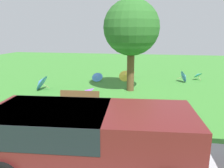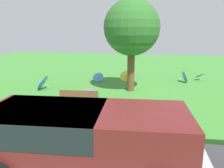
{
  "view_description": "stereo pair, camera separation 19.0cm",
  "coord_description": "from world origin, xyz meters",
  "px_view_note": "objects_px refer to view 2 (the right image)",
  "views": [
    {
      "loc": [
        -0.93,
        11.93,
        3.23
      ],
      "look_at": [
        0.99,
        1.12,
        0.6
      ],
      "focal_mm": 35.57,
      "sensor_mm": 36.0,
      "label": 1
    },
    {
      "loc": [
        -1.11,
        11.9,
        3.23
      ],
      "look_at": [
        0.99,
        1.12,
        0.6
      ],
      "focal_mm": 35.57,
      "sensor_mm": 36.0,
      "label": 2
    }
  ],
  "objects_px": {
    "parasol_blue_0": "(41,82)",
    "parasol_blue_4": "(98,77)",
    "van_dark": "(79,135)",
    "parasol_red_3": "(131,73)",
    "parasol_yellow_1": "(38,101)",
    "parasol_yellow_0": "(126,75)",
    "parasol_purple_1": "(86,91)",
    "shade_tree": "(132,28)",
    "park_bench": "(80,100)",
    "parasol_blue_5": "(186,76)",
    "parasol_teal_1": "(199,75)"
  },
  "relations": [
    {
      "from": "parasol_purple_1",
      "to": "van_dark",
      "type": "bearing_deg",
      "value": 106.13
    },
    {
      "from": "shade_tree",
      "to": "parasol_blue_5",
      "type": "distance_m",
      "value": 5.2
    },
    {
      "from": "shade_tree",
      "to": "parasol_teal_1",
      "type": "relative_size",
      "value": 6.18
    },
    {
      "from": "parasol_blue_4",
      "to": "parasol_purple_1",
      "type": "xyz_separation_m",
      "value": [
        -0.44,
        3.99,
        0.1
      ]
    },
    {
      "from": "parasol_red_3",
      "to": "parasol_purple_1",
      "type": "xyz_separation_m",
      "value": [
        1.57,
        5.58,
        0.07
      ]
    },
    {
      "from": "van_dark",
      "to": "parasol_red_3",
      "type": "bearing_deg",
      "value": -90.14
    },
    {
      "from": "van_dark",
      "to": "park_bench",
      "type": "distance_m",
      "value": 4.13
    },
    {
      "from": "shade_tree",
      "to": "parasol_blue_4",
      "type": "relative_size",
      "value": 6.82
    },
    {
      "from": "parasol_blue_5",
      "to": "van_dark",
      "type": "bearing_deg",
      "value": 70.4
    },
    {
      "from": "shade_tree",
      "to": "parasol_teal_1",
      "type": "height_order",
      "value": "shade_tree"
    },
    {
      "from": "parasol_yellow_0",
      "to": "parasol_red_3",
      "type": "relative_size",
      "value": 1.07
    },
    {
      "from": "park_bench",
      "to": "parasol_blue_5",
      "type": "xyz_separation_m",
      "value": [
        -4.97,
        -6.32,
        -0.08
      ]
    },
    {
      "from": "parasol_blue_0",
      "to": "parasol_yellow_1",
      "type": "bearing_deg",
      "value": 116.12
    },
    {
      "from": "van_dark",
      "to": "parasol_blue_0",
      "type": "height_order",
      "value": "van_dark"
    },
    {
      "from": "van_dark",
      "to": "parasol_red_3",
      "type": "height_order",
      "value": "van_dark"
    },
    {
      "from": "van_dark",
      "to": "parasol_yellow_0",
      "type": "relative_size",
      "value": 5.6
    },
    {
      "from": "parasol_yellow_0",
      "to": "parasol_blue_5",
      "type": "distance_m",
      "value": 3.87
    },
    {
      "from": "park_bench",
      "to": "shade_tree",
      "type": "height_order",
      "value": "shade_tree"
    },
    {
      "from": "parasol_teal_1",
      "to": "van_dark",
      "type": "bearing_deg",
      "value": 67.39
    },
    {
      "from": "parasol_teal_1",
      "to": "parasol_red_3",
      "type": "relative_size",
      "value": 1.0
    },
    {
      "from": "van_dark",
      "to": "parasol_blue_5",
      "type": "bearing_deg",
      "value": -109.6
    },
    {
      "from": "van_dark",
      "to": "parasol_red_3",
      "type": "distance_m",
      "value": 10.92
    },
    {
      "from": "parasol_blue_0",
      "to": "parasol_yellow_1",
      "type": "distance_m",
      "value": 3.6
    },
    {
      "from": "parasol_yellow_0",
      "to": "parasol_blue_5",
      "type": "height_order",
      "value": "parasol_blue_5"
    },
    {
      "from": "parasol_teal_1",
      "to": "parasol_yellow_1",
      "type": "distance_m",
      "value": 10.69
    },
    {
      "from": "van_dark",
      "to": "parasol_yellow_1",
      "type": "height_order",
      "value": "van_dark"
    },
    {
      "from": "shade_tree",
      "to": "parasol_red_3",
      "type": "distance_m",
      "value": 4.58
    },
    {
      "from": "van_dark",
      "to": "parasol_blue_4",
      "type": "xyz_separation_m",
      "value": [
        1.98,
        -9.32,
        -0.58
      ]
    },
    {
      "from": "parasol_yellow_1",
      "to": "parasol_blue_4",
      "type": "distance_m",
      "value": 5.89
    },
    {
      "from": "van_dark",
      "to": "parasol_teal_1",
      "type": "relative_size",
      "value": 5.99
    },
    {
      "from": "parasol_blue_0",
      "to": "parasol_teal_1",
      "type": "bearing_deg",
      "value": -155.16
    },
    {
      "from": "parasol_blue_0",
      "to": "parasol_blue_4",
      "type": "relative_size",
      "value": 1.38
    },
    {
      "from": "shade_tree",
      "to": "parasol_blue_4",
      "type": "bearing_deg",
      "value": -38.06
    },
    {
      "from": "park_bench",
      "to": "parasol_blue_5",
      "type": "bearing_deg",
      "value": -128.19
    },
    {
      "from": "parasol_blue_5",
      "to": "parasol_purple_1",
      "type": "xyz_separation_m",
      "value": [
        5.17,
        4.87,
        0.05
      ]
    },
    {
      "from": "parasol_blue_4",
      "to": "parasol_blue_5",
      "type": "xyz_separation_m",
      "value": [
        -5.61,
        -0.88,
        0.05
      ]
    },
    {
      "from": "parasol_blue_0",
      "to": "parasol_yellow_1",
      "type": "height_order",
      "value": "parasol_blue_0"
    },
    {
      "from": "van_dark",
      "to": "shade_tree",
      "type": "relative_size",
      "value": 0.97
    },
    {
      "from": "van_dark",
      "to": "parasol_yellow_1",
      "type": "distance_m",
      "value": 4.67
    },
    {
      "from": "parasol_blue_0",
      "to": "parasol_blue_4",
      "type": "distance_m",
      "value": 3.68
    },
    {
      "from": "park_bench",
      "to": "parasol_blue_5",
      "type": "height_order",
      "value": "park_bench"
    },
    {
      "from": "van_dark",
      "to": "park_bench",
      "type": "relative_size",
      "value": 2.91
    },
    {
      "from": "park_bench",
      "to": "parasol_blue_0",
      "type": "relative_size",
      "value": 1.65
    },
    {
      "from": "parasol_yellow_0",
      "to": "parasol_red_3",
      "type": "bearing_deg",
      "value": -104.07
    },
    {
      "from": "parasol_teal_1",
      "to": "parasol_blue_5",
      "type": "relative_size",
      "value": 0.96
    },
    {
      "from": "parasol_yellow_1",
      "to": "parasol_yellow_0",
      "type": "bearing_deg",
      "value": -113.7
    },
    {
      "from": "park_bench",
      "to": "parasol_red_3",
      "type": "distance_m",
      "value": 7.16
    },
    {
      "from": "parasol_blue_5",
      "to": "parasol_yellow_1",
      "type": "bearing_deg",
      "value": 45.06
    },
    {
      "from": "parasol_blue_0",
      "to": "parasol_teal_1",
      "type": "relative_size",
      "value": 1.25
    },
    {
      "from": "parasol_yellow_1",
      "to": "parasol_teal_1",
      "type": "bearing_deg",
      "value": -135.46
    }
  ]
}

